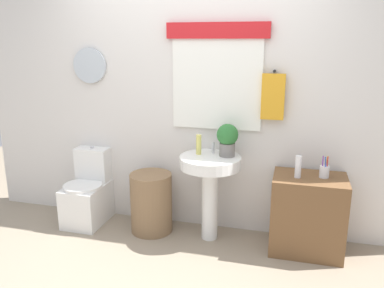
% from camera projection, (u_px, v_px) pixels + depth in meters
% --- Properties ---
extents(ground_plane, '(8.00, 8.00, 0.00)m').
position_uv_depth(ground_plane, '(154.00, 286.00, 2.98)').
color(ground_plane, gray).
extents(back_wall, '(4.40, 0.18, 2.60)m').
position_uv_depth(back_wall, '(194.00, 95.00, 3.71)').
color(back_wall, silver).
rests_on(back_wall, ground_plane).
extents(toilet, '(0.38, 0.51, 0.76)m').
position_uv_depth(toilet, '(88.00, 194.00, 3.99)').
color(toilet, white).
rests_on(toilet, ground_plane).
extents(laundry_hamper, '(0.40, 0.40, 0.58)m').
position_uv_depth(laundry_hamper, '(151.00, 203.00, 3.78)').
color(laundry_hamper, '#846647').
rests_on(laundry_hamper, ground_plane).
extents(pedestal_sink, '(0.55, 0.55, 0.80)m').
position_uv_depth(pedestal_sink, '(210.00, 176.00, 3.55)').
color(pedestal_sink, white).
rests_on(pedestal_sink, ground_plane).
extents(faucet, '(0.03, 0.03, 0.10)m').
position_uv_depth(faucet, '(213.00, 148.00, 3.60)').
color(faucet, silver).
rests_on(faucet, pedestal_sink).
extents(wooden_cabinet, '(0.61, 0.44, 0.68)m').
position_uv_depth(wooden_cabinet, '(307.00, 214.00, 3.40)').
color(wooden_cabinet, brown).
rests_on(wooden_cabinet, ground_plane).
extents(soap_bottle, '(0.05, 0.05, 0.18)m').
position_uv_depth(soap_bottle, '(199.00, 145.00, 3.56)').
color(soap_bottle, '#DBD166').
rests_on(soap_bottle, pedestal_sink).
extents(potted_plant, '(0.19, 0.19, 0.29)m').
position_uv_depth(potted_plant, '(227.00, 138.00, 3.48)').
color(potted_plant, slate).
rests_on(potted_plant, pedestal_sink).
extents(lotion_bottle, '(0.05, 0.05, 0.19)m').
position_uv_depth(lotion_bottle, '(298.00, 167.00, 3.28)').
color(lotion_bottle, white).
rests_on(lotion_bottle, wooden_cabinet).
extents(toothbrush_cup, '(0.08, 0.08, 0.19)m').
position_uv_depth(toothbrush_cup, '(324.00, 171.00, 3.29)').
color(toothbrush_cup, silver).
rests_on(toothbrush_cup, wooden_cabinet).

